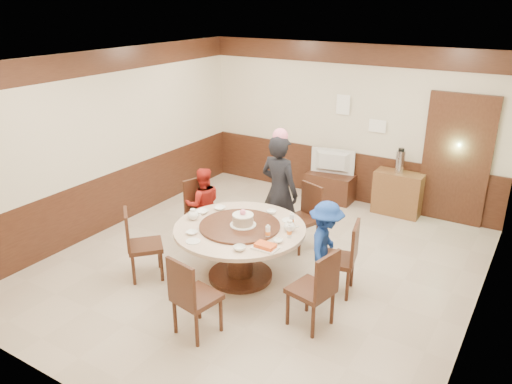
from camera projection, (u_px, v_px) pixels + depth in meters
The scene contains 32 objects.
room at pixel (262, 194), 6.64m from camera, with size 6.00×6.04×2.84m.
banquet_table at pixel (240, 242), 6.52m from camera, with size 1.71×1.71×0.78m.
chair_0 at pixel (338, 270), 6.29m from camera, with size 0.53×0.53×0.97m.
chair_1 at pixel (301, 228), 7.42m from camera, with size 0.57×0.57×0.97m.
chair_2 at pixel (204, 222), 7.62m from camera, with size 0.56×0.56×0.97m.
chair_3 at pixel (144, 256), 6.64m from camera, with size 0.62×0.62×0.97m.
chair_4 at pixel (196, 309), 5.50m from camera, with size 0.51×0.52×0.97m.
chair_5 at pixel (312, 302), 5.64m from camera, with size 0.53×0.52×0.97m.
person_standing at pixel (279, 192), 7.29m from camera, with size 0.63×0.41×1.72m, color black.
person_red at pixel (203, 204), 7.59m from camera, with size 0.56×0.44×1.16m, color #AA1F16.
person_blue at pixel (325, 246), 6.28m from camera, with size 0.77×0.44×1.19m, color #183B9A.
birthday_cake at pixel (243, 220), 6.39m from camera, with size 0.34×0.34×0.22m.
teapot_left at pixel (193, 215), 6.64m from camera, with size 0.17×0.15×0.13m, color white.
teapot_right at pixel (290, 227), 6.31m from camera, with size 0.17×0.15×0.13m, color white.
bowl_0 at pixel (220, 208), 6.96m from camera, with size 0.16×0.16×0.04m, color white.
bowl_1 at pixel (239, 248), 5.84m from camera, with size 0.15×0.15×0.05m, color white.
bowl_2 at pixel (192, 233), 6.24m from camera, with size 0.14×0.14×0.03m, color white.
bowl_3 at pixel (278, 241), 6.03m from camera, with size 0.13×0.13×0.04m, color white.
bowl_4 at pixel (202, 212), 6.84m from camera, with size 0.17×0.17×0.04m, color white.
bowl_5 at pixel (271, 212), 6.83m from camera, with size 0.14×0.14×0.04m, color white.
saucer_near at pixel (193, 241), 6.05m from camera, with size 0.18×0.18×0.01m, color white.
saucer_far at pixel (289, 220), 6.61m from camera, with size 0.18×0.18×0.01m, color white.
shrimp_platter at pixel (265, 246), 5.87m from camera, with size 0.30×0.20×0.06m.
bottle_0 at pixel (268, 232), 6.11m from camera, with size 0.06×0.06×0.16m, color white.
bottle_1 at pixel (289, 232), 6.13m from camera, with size 0.06×0.06×0.16m, color white.
bottle_2 at pixel (292, 220), 6.45m from camera, with size 0.06×0.06×0.16m, color white.
tv_stand at pixel (330, 187), 9.19m from camera, with size 0.85×0.45×0.50m, color #3B1E12.
television at pixel (332, 162), 9.01m from camera, with size 0.80×0.10×0.46m, color gray.
side_cabinet at pixel (398, 193), 8.56m from camera, with size 0.80×0.40×0.75m, color brown.
thermos at pixel (400, 162), 8.37m from camera, with size 0.15×0.15×0.38m, color silver.
notice_left at pixel (343, 105), 8.77m from camera, with size 0.25×0.00×0.35m, color white.
notice_right at pixel (377, 126), 8.56m from camera, with size 0.30×0.00×0.22m, color white.
Camera 1 is at (3.18, -5.28, 3.52)m, focal length 35.00 mm.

